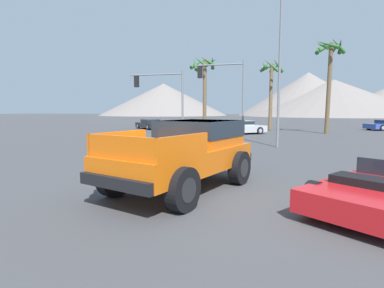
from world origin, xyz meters
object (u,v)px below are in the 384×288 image
at_px(parked_car_silver, 241,127).
at_px(parked_car_dark, 150,124).
at_px(palm_tree_tall, 204,75).
at_px(street_lamp_post, 280,56).
at_px(palm_tree_short, 271,78).
at_px(traffic_light_main, 224,85).
at_px(orange_pickup_truck, 188,149).
at_px(traffic_light_crosswalk, 161,90).
at_px(palm_tree_leaning, 329,64).

bearing_deg(parked_car_silver, parked_car_dark, -153.86).
bearing_deg(palm_tree_tall, street_lamp_post, -58.03).
relative_size(parked_car_silver, street_lamp_post, 0.51).
relative_size(parked_car_silver, palm_tree_short, 0.59).
relative_size(traffic_light_main, street_lamp_post, 0.67).
distance_m(orange_pickup_truck, parked_car_silver, 18.91).
bearing_deg(parked_car_dark, traffic_light_crosswalk, -109.06).
height_order(parked_car_silver, palm_tree_tall, palm_tree_tall).
bearing_deg(parked_car_dark, orange_pickup_truck, -111.90).
bearing_deg(traffic_light_crosswalk, parked_car_dark, -61.18).
distance_m(street_lamp_post, palm_tree_tall, 13.33).
xyz_separation_m(parked_car_dark, traffic_light_crosswalk, (4.83, -8.78, 3.09)).
distance_m(parked_car_silver, palm_tree_short, 8.44).
height_order(orange_pickup_truck, street_lamp_post, street_lamp_post).
xyz_separation_m(parked_car_silver, palm_tree_leaning, (7.27, 2.55, 5.55)).
distance_m(traffic_light_main, palm_tree_leaning, 10.66).
distance_m(orange_pickup_truck, palm_tree_leaning, 23.00).
bearing_deg(palm_tree_leaning, orange_pickup_truck, -107.00).
height_order(traffic_light_main, traffic_light_crosswalk, traffic_light_main).
height_order(palm_tree_short, palm_tree_leaning, palm_tree_leaning).
bearing_deg(street_lamp_post, parked_car_dark, 135.56).
distance_m(orange_pickup_truck, palm_tree_short, 25.80).
height_order(traffic_light_crosswalk, palm_tree_tall, palm_tree_tall).
bearing_deg(traffic_light_main, orange_pickup_truck, 96.17).
bearing_deg(traffic_light_main, parked_car_silver, -102.94).
bearing_deg(traffic_light_crosswalk, parked_car_silver, -144.83).
bearing_deg(parked_car_silver, palm_tree_tall, -161.48).
height_order(palm_tree_tall, palm_tree_short, palm_tree_short).
bearing_deg(parked_car_silver, street_lamp_post, -21.74).
bearing_deg(street_lamp_post, traffic_light_main, 128.52).
height_order(traffic_light_crosswalk, palm_tree_short, palm_tree_short).
bearing_deg(street_lamp_post, palm_tree_tall, 121.97).
bearing_deg(parked_car_dark, palm_tree_tall, -66.12).
xyz_separation_m(orange_pickup_truck, traffic_light_main, (-1.62, 14.95, 2.97)).
distance_m(parked_car_silver, parked_car_dark, 11.70).
relative_size(orange_pickup_truck, street_lamp_post, 0.60).
bearing_deg(parked_car_silver, orange_pickup_truck, -38.46).
height_order(parked_car_silver, traffic_light_crosswalk, traffic_light_crosswalk).
relative_size(parked_car_dark, palm_tree_leaning, 0.54).
bearing_deg(palm_tree_tall, parked_car_silver, -30.87).
bearing_deg(palm_tree_leaning, parked_car_dark, 173.45).
relative_size(palm_tree_short, palm_tree_leaning, 0.89).
relative_size(parked_car_dark, traffic_light_crosswalk, 0.87).
distance_m(parked_car_dark, street_lamp_post, 19.83).
height_order(palm_tree_tall, palm_tree_leaning, palm_tree_leaning).
relative_size(traffic_light_main, palm_tree_leaning, 0.69).
distance_m(traffic_light_main, street_lamp_post, 6.43).
height_order(orange_pickup_truck, palm_tree_short, palm_tree_short).
distance_m(orange_pickup_truck, palm_tree_tall, 22.26).
bearing_deg(palm_tree_short, orange_pickup_truck, -93.63).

